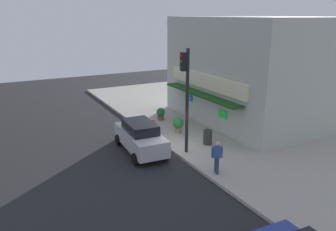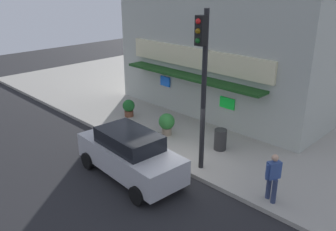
# 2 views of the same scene
# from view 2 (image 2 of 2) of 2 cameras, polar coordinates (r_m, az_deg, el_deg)

# --- Properties ---
(ground_plane) EXTENTS (53.32, 53.32, 0.00)m
(ground_plane) POSITION_cam_2_polar(r_m,az_deg,el_deg) (13.55, 0.83, -8.54)
(ground_plane) COLOR #232326
(sidewalk) EXTENTS (35.55, 13.29, 0.16)m
(sidewalk) POSITION_cam_2_polar(r_m,az_deg,el_deg) (18.41, 15.41, -0.76)
(sidewalk) COLOR #A39E93
(sidewalk) RESTS_ON ground_plane
(corner_building) EXTENTS (11.12, 9.32, 7.22)m
(corner_building) POSITION_cam_2_polar(r_m,az_deg,el_deg) (20.21, 12.57, 12.28)
(corner_building) COLOR #ADB2A8
(corner_building) RESTS_ON sidewalk
(traffic_light) EXTENTS (0.32, 0.58, 5.71)m
(traffic_light) POSITION_cam_2_polar(r_m,az_deg,el_deg) (11.91, 5.63, 6.89)
(traffic_light) COLOR black
(traffic_light) RESTS_ON sidewalk
(fire_hydrant) EXTENTS (0.48, 0.24, 0.78)m
(fire_hydrant) POSITION_cam_2_polar(r_m,az_deg,el_deg) (15.67, -6.17, -2.17)
(fire_hydrant) COLOR red
(fire_hydrant) RESTS_ON sidewalk
(trash_can) EXTENTS (0.51, 0.51, 0.88)m
(trash_can) POSITION_cam_2_polar(r_m,az_deg,el_deg) (14.58, 8.48, -3.87)
(trash_can) COLOR #2D2D2D
(trash_can) RESTS_ON sidewalk
(pedestrian) EXTENTS (0.46, 0.55, 1.62)m
(pedestrian) POSITION_cam_2_polar(r_m,az_deg,el_deg) (11.49, 16.65, -9.35)
(pedestrian) COLOR navy
(pedestrian) RESTS_ON sidewalk
(potted_plant_by_doorway) EXTENTS (0.62, 0.62, 0.88)m
(potted_plant_by_doorway) POSITION_cam_2_polar(r_m,az_deg,el_deg) (18.03, -6.38, 1.33)
(potted_plant_by_doorway) COLOR brown
(potted_plant_by_doorway) RESTS_ON sidewalk
(potted_plant_by_window) EXTENTS (0.73, 0.73, 1.01)m
(potted_plant_by_window) POSITION_cam_2_polar(r_m,az_deg,el_deg) (15.72, -0.21, -1.19)
(potted_plant_by_window) COLOR gray
(potted_plant_by_window) RESTS_ON sidewalk
(parked_car_silver) EXTENTS (4.51, 2.16, 1.77)m
(parked_car_silver) POSITION_cam_2_polar(r_m,az_deg,el_deg) (12.69, -6.20, -6.21)
(parked_car_silver) COLOR #B7B7BC
(parked_car_silver) RESTS_ON ground_plane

